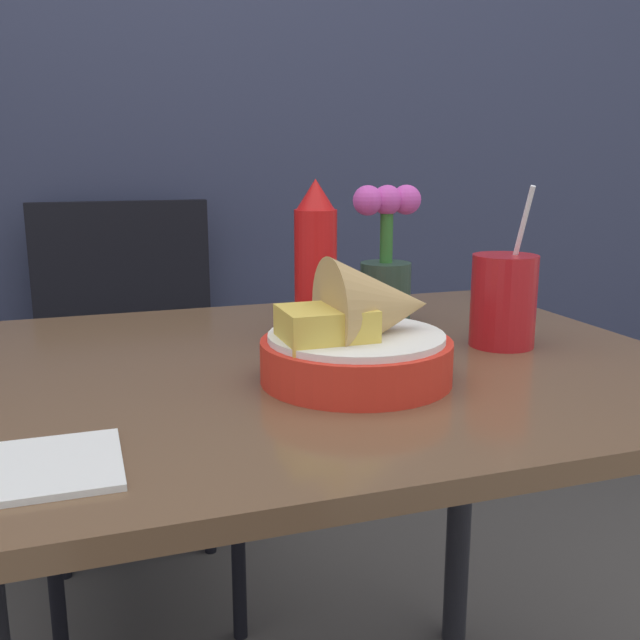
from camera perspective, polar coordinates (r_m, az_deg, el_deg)
The scene contains 8 objects.
wall_window at distance 1.86m, azimuth -11.27°, elevation 21.61°, with size 7.00×0.06×2.60m.
dining_table at distance 0.97m, azimuth -1.77°, elevation -9.93°, with size 1.01×0.76×0.75m.
chair_far_window at distance 1.68m, azimuth -14.91°, elevation -4.10°, with size 0.40×0.40×0.91m.
food_basket at distance 0.84m, azimuth 3.44°, elevation -1.33°, with size 0.23×0.23×0.15m.
ketchup_bottle at distance 1.03m, azimuth -0.35°, elevation 4.59°, with size 0.06×0.06×0.23m.
drink_cup at distance 1.03m, azimuth 14.45°, elevation 1.29°, with size 0.09×0.09×0.22m.
flower_vase at distance 1.13m, azimuth 5.29°, elevation 4.59°, with size 0.11×0.08×0.22m.
napkin at distance 0.66m, azimuth -22.60°, elevation -10.96°, with size 0.16×0.13×0.01m.
Camera 1 is at (-0.26, -0.86, 1.01)m, focal length 40.00 mm.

